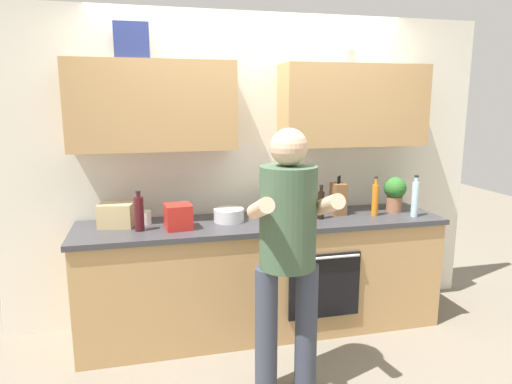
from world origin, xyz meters
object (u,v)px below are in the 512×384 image
bottle_oil (285,208)px  bottle_water (415,198)px  bottle_wine (139,213)px  grocery_bag_bread (116,215)px  person_standing (288,243)px  bottle_juice (375,199)px  mixing_bowl (229,215)px  grocery_bag_crisps (178,217)px  knife_block (338,199)px  cup_coffee (146,217)px  bottle_soy (321,204)px  potted_herb (395,192)px  grocery_bag_rice (285,208)px

bottle_oil → bottle_water: size_ratio=0.90×
bottle_wine → grocery_bag_bread: 0.23m
person_standing → bottle_juice: 1.24m
bottle_juice → mixing_bowl: (-1.18, 0.10, -0.09)m
person_standing → mixing_bowl: (-0.20, 0.86, -0.03)m
bottle_water → grocery_bag_crisps: bottle_water is taller
knife_block → mixing_bowl: bearing=-178.9°
cup_coffee → grocery_bag_crisps: size_ratio=0.54×
knife_block → grocery_bag_bread: bearing=179.0°
person_standing → bottle_oil: bearing=73.9°
bottle_juice → cup_coffee: 1.81m
cup_coffee → mixing_bowl: 0.62m
bottle_soy → grocery_bag_crisps: bearing=-178.8°
bottle_oil → bottle_water: bottle_water is taller
cup_coffee → potted_herb: (2.02, -0.09, 0.12)m
bottle_water → grocery_bag_rice: size_ratio=1.30×
bottle_water → potted_herb: size_ratio=1.14×
bottle_soy → grocery_bag_rice: bearing=152.1°
grocery_bag_crisps → grocery_bag_rice: (0.86, 0.16, -0.02)m
grocery_bag_bread → knife_block: bearing=-1.0°
person_standing → bottle_wine: 1.15m
bottle_juice → cup_coffee: size_ratio=3.23×
person_standing → bottle_juice: size_ratio=5.20×
bottle_juice → potted_herb: size_ratio=1.09×
bottle_wine → cup_coffee: bearing=75.4°
bottle_oil → bottle_soy: bottle_oil is taller
potted_herb → grocery_bag_rice: (-0.94, 0.05, -0.09)m
potted_herb → grocery_bag_bread: bearing=178.5°
mixing_bowl → grocery_bag_crisps: (-0.39, -0.12, 0.04)m
bottle_water → knife_block: bearing=158.7°
bottle_soy → cup_coffee: size_ratio=2.75×
bottle_soy → grocery_bag_crisps: size_ratio=1.48×
bottle_soy → potted_herb: 0.70m
bottle_oil → mixing_bowl: bearing=153.6°
bottle_juice → bottle_wine: bearing=-179.9°
mixing_bowl → person_standing: bearing=-76.9°
bottle_oil → mixing_bowl: 0.44m
grocery_bag_rice → person_standing: bearing=-106.3°
person_standing → grocery_bag_bread: bearing=138.7°
grocery_bag_rice → bottle_oil: bearing=-107.1°
bottle_juice → mixing_bowl: size_ratio=1.38×
bottle_wine → grocery_bag_rice: size_ratio=1.13×
grocery_bag_rice → knife_block: bearing=-2.8°
bottle_wine → grocery_bag_rice: bearing=7.2°
grocery_bag_rice → bottle_wine: bearing=-172.8°
person_standing → potted_herb: person_standing is taller
potted_herb → grocery_bag_crisps: (-1.80, -0.11, -0.08)m
bottle_wine → cup_coffee: (0.05, 0.18, -0.08)m
cup_coffee → potted_herb: 2.03m
knife_block → person_standing: bearing=-128.9°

